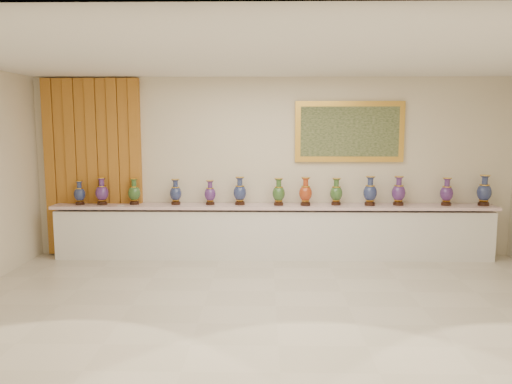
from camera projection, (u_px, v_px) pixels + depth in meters
ground at (276, 306)px, 6.12m from camera, size 8.00×8.00×0.00m
room at (134, 162)px, 8.37m from camera, size 8.00×8.00×8.00m
counter at (273, 232)px, 8.31m from camera, size 7.28×0.48×0.90m
vase_0 at (80, 194)px, 8.25m from camera, size 0.21×0.21×0.40m
vase_1 at (102, 192)px, 8.24m from camera, size 0.27×0.27×0.45m
vase_2 at (134, 193)px, 8.27m from camera, size 0.22×0.22×0.44m
vase_3 at (176, 193)px, 8.27m from camera, size 0.24×0.24×0.42m
vase_4 at (210, 194)px, 8.25m from camera, size 0.21×0.21×0.41m
vase_5 at (240, 192)px, 8.24m from camera, size 0.22×0.22×0.46m
vase_6 at (279, 193)px, 8.18m from camera, size 0.24×0.24×0.45m
vase_7 at (306, 193)px, 8.17m from camera, size 0.26×0.26×0.47m
vase_8 at (336, 193)px, 8.22m from camera, size 0.24×0.24×0.45m
vase_9 at (370, 192)px, 8.17m from camera, size 0.29×0.29×0.48m
vase_10 at (399, 192)px, 8.18m from camera, size 0.25×0.25×0.48m
vase_11 at (447, 193)px, 8.17m from camera, size 0.27×0.27×0.46m
vase_12 at (484, 192)px, 8.15m from camera, size 0.26×0.26×0.50m
label_card at (121, 206)px, 8.15m from camera, size 0.10×0.06×0.00m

